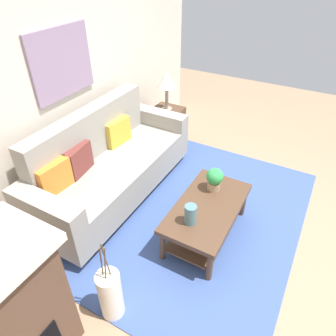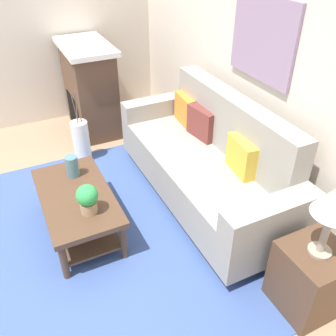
% 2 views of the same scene
% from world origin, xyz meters
% --- Properties ---
extents(ground_plane, '(9.29, 9.29, 0.00)m').
position_xyz_m(ground_plane, '(0.00, 0.00, 0.00)').
color(ground_plane, '#9E7F60').
extents(wall_back, '(5.29, 0.10, 2.70)m').
position_xyz_m(wall_back, '(0.00, 2.17, 1.35)').
color(wall_back, beige).
rests_on(wall_back, ground_plane).
extents(wall_left, '(0.10, 5.12, 2.70)m').
position_xyz_m(wall_left, '(-2.70, 0.56, 1.35)').
color(wall_left, beige).
rests_on(wall_left, ground_plane).
extents(area_rug, '(2.97, 2.15, 0.01)m').
position_xyz_m(area_rug, '(0.00, 0.50, 0.01)').
color(area_rug, '#3D5693').
rests_on(area_rug, ground_plane).
extents(couch, '(2.25, 0.84, 1.08)m').
position_xyz_m(couch, '(-0.12, 1.64, 0.43)').
color(couch, gray).
rests_on(couch, ground_plane).
extents(throw_pillow_orange, '(0.37, 0.15, 0.32)m').
position_xyz_m(throw_pillow_orange, '(-0.82, 1.76, 0.68)').
color(throw_pillow_orange, orange).
rests_on(throw_pillow_orange, couch).
extents(throw_pillow_maroon, '(0.37, 0.17, 0.32)m').
position_xyz_m(throw_pillow_maroon, '(-0.47, 1.76, 0.68)').
color(throw_pillow_maroon, brown).
rests_on(throw_pillow_maroon, couch).
extents(throw_pillow_mustard, '(0.37, 0.16, 0.32)m').
position_xyz_m(throw_pillow_mustard, '(0.23, 1.76, 0.68)').
color(throw_pillow_mustard, gold).
rests_on(throw_pillow_mustard, couch).
extents(coffee_table, '(1.10, 0.60, 0.43)m').
position_xyz_m(coffee_table, '(-0.21, 0.34, 0.31)').
color(coffee_table, '#513826').
rests_on(coffee_table, ground_plane).
extents(tabletop_vase, '(0.12, 0.12, 0.20)m').
position_xyz_m(tabletop_vase, '(-0.50, 0.40, 0.53)').
color(tabletop_vase, slate).
rests_on(tabletop_vase, coffee_table).
extents(potted_plant_tabletop, '(0.18, 0.18, 0.26)m').
position_xyz_m(potted_plant_tabletop, '(0.07, 0.39, 0.57)').
color(potted_plant_tabletop, tan).
rests_on(potted_plant_tabletop, coffee_table).
extents(side_table, '(0.44, 0.44, 0.56)m').
position_xyz_m(side_table, '(1.30, 1.66, 0.28)').
color(side_table, '#513826').
rests_on(side_table, ground_plane).
extents(table_lamp, '(0.28, 0.28, 0.57)m').
position_xyz_m(table_lamp, '(1.30, 1.66, 0.99)').
color(table_lamp, gray).
rests_on(table_lamp, side_table).
extents(fireplace, '(1.02, 0.58, 1.16)m').
position_xyz_m(fireplace, '(-2.10, 1.03, 0.59)').
color(fireplace, brown).
rests_on(fireplace, ground_plane).
extents(floor_vase, '(0.20, 0.20, 0.50)m').
position_xyz_m(floor_vase, '(-1.39, 0.68, 0.25)').
color(floor_vase, white).
rests_on(floor_vase, ground_plane).
extents(floor_vase_branch_a, '(0.03, 0.04, 0.36)m').
position_xyz_m(floor_vase_branch_a, '(-1.37, 0.68, 0.68)').
color(floor_vase_branch_a, brown).
rests_on(floor_vase_branch_a, floor_vase).
extents(floor_vase_branch_b, '(0.03, 0.05, 0.36)m').
position_xyz_m(floor_vase_branch_b, '(-1.40, 0.70, 0.68)').
color(floor_vase_branch_b, brown).
rests_on(floor_vase_branch_b, floor_vase).
extents(floor_vase_branch_c, '(0.03, 0.04, 0.36)m').
position_xyz_m(floor_vase_branch_c, '(-1.40, 0.67, 0.68)').
color(floor_vase_branch_c, brown).
rests_on(floor_vase_branch_c, floor_vase).
extents(framed_painting, '(0.81, 0.03, 0.70)m').
position_xyz_m(framed_painting, '(-0.12, 2.10, 1.57)').
color(framed_painting, gray).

